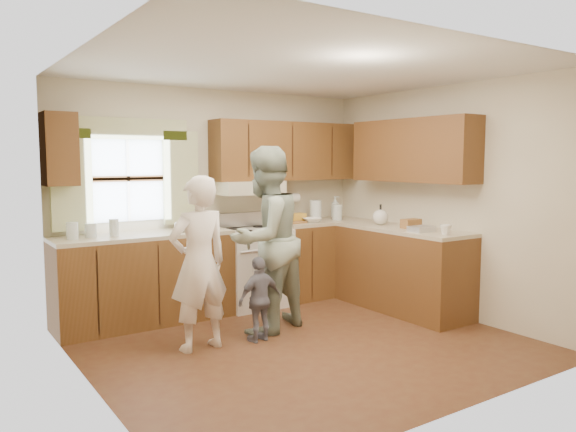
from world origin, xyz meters
TOP-DOWN VIEW (x-y plane):
  - room at (0.00, 0.00)m, footprint 3.80×3.80m
  - kitchen_fixtures at (0.61, 1.08)m, footprint 3.80×2.25m
  - stove at (0.30, 1.44)m, footprint 0.76×0.67m
  - woman_left at (-0.87, 0.38)m, footprint 0.60×0.41m
  - woman_right at (-0.08, 0.53)m, footprint 1.07×0.95m
  - child at (-0.30, 0.28)m, footprint 0.49×0.25m

SIDE VIEW (x-z plane):
  - child at x=-0.30m, z-range 0.00..0.80m
  - stove at x=0.30m, z-range -0.07..1.00m
  - woman_left at x=-0.87m, z-range 0.00..1.56m
  - kitchen_fixtures at x=0.61m, z-range -0.24..1.91m
  - woman_right at x=-0.08m, z-range 0.00..1.83m
  - room at x=0.00m, z-range -0.65..3.15m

